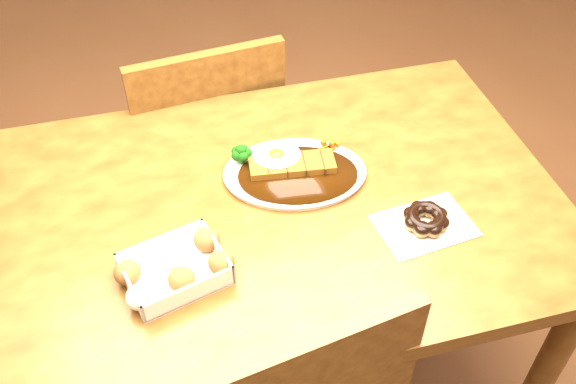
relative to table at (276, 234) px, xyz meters
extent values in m
plane|color=brown|center=(0.00, 0.00, -0.65)|extent=(6.00, 6.00, 0.00)
cube|color=#4D280F|center=(0.00, 0.00, 0.08)|extent=(1.20, 0.80, 0.04)
cylinder|color=#4D280F|center=(0.54, -0.34, -0.30)|extent=(0.06, 0.06, 0.71)
cylinder|color=#4D280F|center=(-0.54, 0.34, -0.30)|extent=(0.06, 0.06, 0.71)
cylinder|color=#4D280F|center=(0.54, 0.34, -0.30)|extent=(0.06, 0.06, 0.71)
cube|color=#4D280F|center=(-0.09, 0.60, -0.22)|extent=(0.46, 0.46, 0.04)
cylinder|color=#4D280F|center=(0.06, 0.79, -0.45)|extent=(0.04, 0.04, 0.41)
cylinder|color=#4D280F|center=(-0.28, 0.75, -0.45)|extent=(0.04, 0.04, 0.41)
cylinder|color=#4D280F|center=(0.10, 0.45, -0.45)|extent=(0.04, 0.04, 0.41)
cylinder|color=#4D280F|center=(-0.24, 0.41, -0.45)|extent=(0.04, 0.04, 0.41)
cube|color=#4D280F|center=(-0.07, 0.41, 0.02)|extent=(0.40, 0.07, 0.40)
ellipsoid|color=white|center=(0.06, 0.07, 0.11)|extent=(0.34, 0.27, 0.01)
ellipsoid|color=black|center=(0.06, 0.05, 0.12)|extent=(0.29, 0.23, 0.01)
cube|color=#6B380C|center=(0.06, 0.07, 0.12)|extent=(0.19, 0.09, 0.02)
ellipsoid|color=white|center=(0.03, 0.10, 0.14)|extent=(0.12, 0.11, 0.01)
ellipsoid|color=#FFB214|center=(0.03, 0.10, 0.14)|extent=(0.03, 0.03, 0.02)
cube|color=white|center=(-0.23, -0.14, 0.12)|extent=(0.21, 0.18, 0.05)
ellipsoid|color=beige|center=(-0.29, -0.19, 0.13)|extent=(0.05, 0.05, 0.05)
ellipsoid|color=brown|center=(-0.22, -0.17, 0.13)|extent=(0.05, 0.05, 0.05)
ellipsoid|color=brown|center=(-0.14, -0.15, 0.13)|extent=(0.05, 0.05, 0.05)
ellipsoid|color=brown|center=(-0.31, -0.13, 0.13)|extent=(0.05, 0.05, 0.05)
ellipsoid|color=beige|center=(-0.23, -0.11, 0.13)|extent=(0.05, 0.05, 0.05)
ellipsoid|color=brown|center=(-0.16, -0.09, 0.13)|extent=(0.05, 0.05, 0.05)
cube|color=silver|center=(0.28, -0.14, 0.10)|extent=(0.20, 0.15, 0.00)
torus|color=olive|center=(0.28, -0.14, 0.12)|extent=(0.10, 0.10, 0.03)
torus|color=black|center=(0.28, -0.14, 0.13)|extent=(0.09, 0.09, 0.02)
camera|label=1|loc=(-0.21, -0.92, 1.05)|focal=40.00mm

